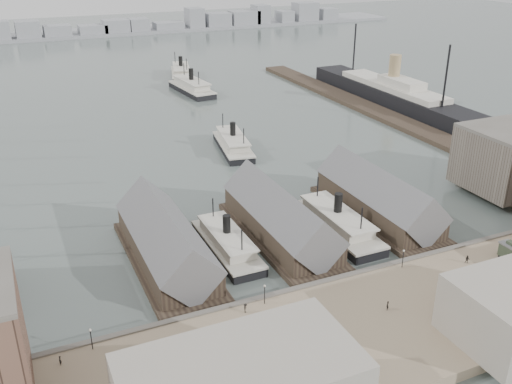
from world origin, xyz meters
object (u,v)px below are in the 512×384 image
horse_cart_left (153,359)px  horse_cart_center (278,335)px  ferry_docked_west (227,243)px  ocean_steamer (392,94)px  horse_cart_right (457,291)px

horse_cart_left → horse_cart_center: horse_cart_left is taller
ferry_docked_west → ocean_steamer: bearing=38.6°
ferry_docked_west → ocean_steamer: ocean_steamer is taller
ferry_docked_west → horse_cart_center: ferry_docked_west is taller
ferry_docked_west → ocean_steamer: 134.41m
ocean_steamer → horse_cart_right: 139.90m
ocean_steamer → horse_cart_center: size_ratio=20.23×
ocean_steamer → horse_cart_right: ocean_steamer is taller
ocean_steamer → ferry_docked_west: bearing=-141.4°
horse_cart_left → horse_cart_center: (20.02, -2.71, -0.08)m
ferry_docked_west → ocean_steamer: size_ratio=0.26×
ocean_steamer → horse_cart_left: (-129.16, -114.14, -1.41)m
horse_cart_right → horse_cart_center: bearing=90.2°
horse_cart_center → horse_cart_right: 35.44m
horse_cart_left → horse_cart_right: 55.60m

